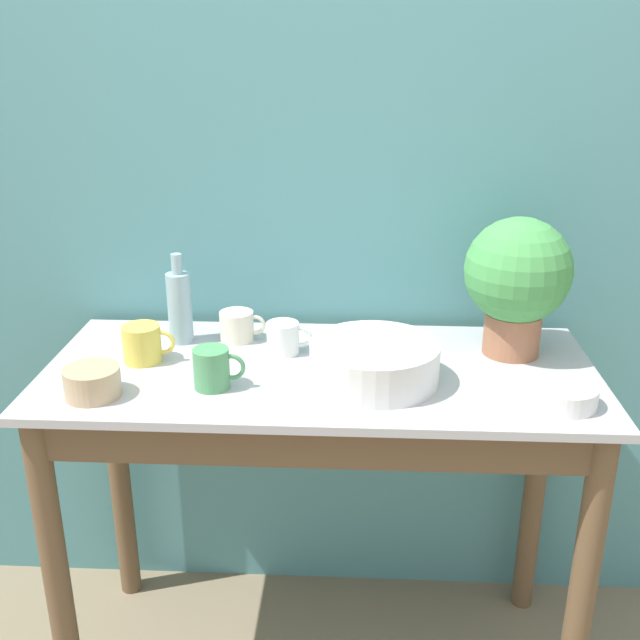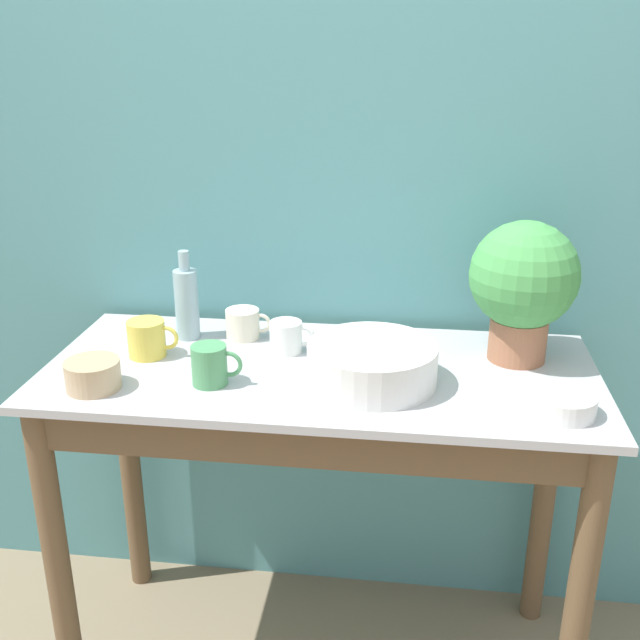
{
  "view_description": "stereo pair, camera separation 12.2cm",
  "coord_description": "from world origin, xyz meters",
  "px_view_note": "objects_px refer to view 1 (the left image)",
  "views": [
    {
      "loc": [
        0.08,
        -1.31,
        1.6
      ],
      "look_at": [
        0.0,
        0.29,
        0.99
      ],
      "focal_mm": 42.0,
      "sensor_mm": 36.0,
      "label": 1
    },
    {
      "loc": [
        0.2,
        -1.3,
        1.6
      ],
      "look_at": [
        0.0,
        0.29,
        0.99
      ],
      "focal_mm": 42.0,
      "sensor_mm": 36.0,
      "label": 2
    }
  ],
  "objects_px": {
    "bowl_small_enamel_white": "(565,395)",
    "potted_plant": "(517,277)",
    "mug_green": "(213,368)",
    "mug_white": "(284,338)",
    "bottle_tall": "(180,306)",
    "mug_cream": "(238,326)",
    "bowl_small_tan": "(92,382)",
    "mug_yellow": "(143,344)",
    "bowl_wash_large": "(374,362)"
  },
  "relations": [
    {
      "from": "bowl_small_enamel_white",
      "to": "potted_plant",
      "type": "bearing_deg",
      "value": 102.87
    },
    {
      "from": "mug_green",
      "to": "mug_white",
      "type": "height_order",
      "value": "mug_green"
    },
    {
      "from": "bottle_tall",
      "to": "mug_green",
      "type": "relative_size",
      "value": 2.0
    },
    {
      "from": "bottle_tall",
      "to": "mug_cream",
      "type": "height_order",
      "value": "bottle_tall"
    },
    {
      "from": "mug_white",
      "to": "bowl_small_tan",
      "type": "height_order",
      "value": "mug_white"
    },
    {
      "from": "mug_white",
      "to": "bowl_small_tan",
      "type": "distance_m",
      "value": 0.47
    },
    {
      "from": "potted_plant",
      "to": "bowl_small_tan",
      "type": "height_order",
      "value": "potted_plant"
    },
    {
      "from": "mug_white",
      "to": "bowl_small_tan",
      "type": "relative_size",
      "value": 0.92
    },
    {
      "from": "bottle_tall",
      "to": "mug_yellow",
      "type": "distance_m",
      "value": 0.15
    },
    {
      "from": "mug_cream",
      "to": "bowl_small_enamel_white",
      "type": "xyz_separation_m",
      "value": [
        0.74,
        -0.32,
        -0.02
      ]
    },
    {
      "from": "mug_white",
      "to": "bowl_small_tan",
      "type": "xyz_separation_m",
      "value": [
        -0.39,
        -0.26,
        -0.01
      ]
    },
    {
      "from": "bowl_wash_large",
      "to": "mug_cream",
      "type": "bearing_deg",
      "value": 146.67
    },
    {
      "from": "mug_white",
      "to": "bowl_small_enamel_white",
      "type": "relative_size",
      "value": 0.83
    },
    {
      "from": "potted_plant",
      "to": "mug_yellow",
      "type": "xyz_separation_m",
      "value": [
        -0.89,
        -0.09,
        -0.15
      ]
    },
    {
      "from": "potted_plant",
      "to": "bowl_small_enamel_white",
      "type": "relative_size",
      "value": 2.52
    },
    {
      "from": "potted_plant",
      "to": "bottle_tall",
      "type": "relative_size",
      "value": 1.46
    },
    {
      "from": "bowl_small_enamel_white",
      "to": "mug_green",
      "type": "bearing_deg",
      "value": 176.52
    },
    {
      "from": "bottle_tall",
      "to": "mug_cream",
      "type": "xyz_separation_m",
      "value": [
        0.14,
        0.02,
        -0.06
      ]
    },
    {
      "from": "bowl_wash_large",
      "to": "mug_white",
      "type": "height_order",
      "value": "bowl_wash_large"
    },
    {
      "from": "mug_green",
      "to": "mug_cream",
      "type": "relative_size",
      "value": 0.98
    },
    {
      "from": "potted_plant",
      "to": "mug_yellow",
      "type": "height_order",
      "value": "potted_plant"
    },
    {
      "from": "bottle_tall",
      "to": "bowl_small_enamel_white",
      "type": "relative_size",
      "value": 1.72
    },
    {
      "from": "mug_green",
      "to": "bowl_small_enamel_white",
      "type": "relative_size",
      "value": 0.86
    },
    {
      "from": "bowl_wash_large",
      "to": "mug_cream",
      "type": "distance_m",
      "value": 0.41
    },
    {
      "from": "bowl_wash_large",
      "to": "bottle_tall",
      "type": "bearing_deg",
      "value": 156.71
    },
    {
      "from": "potted_plant",
      "to": "mug_green",
      "type": "relative_size",
      "value": 2.93
    },
    {
      "from": "mug_green",
      "to": "bowl_small_tan",
      "type": "relative_size",
      "value": 0.95
    },
    {
      "from": "bottle_tall",
      "to": "mug_green",
      "type": "bearing_deg",
      "value": -63.45
    },
    {
      "from": "potted_plant",
      "to": "mug_cream",
      "type": "xyz_separation_m",
      "value": [
        -0.68,
        0.05,
        -0.16
      ]
    },
    {
      "from": "mug_yellow",
      "to": "bowl_small_tan",
      "type": "height_order",
      "value": "mug_yellow"
    },
    {
      "from": "mug_yellow",
      "to": "bowl_small_enamel_white",
      "type": "relative_size",
      "value": 0.94
    },
    {
      "from": "potted_plant",
      "to": "mug_cream",
      "type": "relative_size",
      "value": 2.88
    },
    {
      "from": "mug_cream",
      "to": "bowl_small_tan",
      "type": "relative_size",
      "value": 0.97
    },
    {
      "from": "bowl_wash_large",
      "to": "mug_yellow",
      "type": "height_order",
      "value": "bowl_wash_large"
    },
    {
      "from": "bottle_tall",
      "to": "mug_green",
      "type": "xyz_separation_m",
      "value": [
        0.13,
        -0.26,
        -0.05
      ]
    },
    {
      "from": "mug_green",
      "to": "mug_yellow",
      "type": "xyz_separation_m",
      "value": [
        -0.19,
        0.13,
        -0.0
      ]
    },
    {
      "from": "mug_green",
      "to": "bottle_tall",
      "type": "bearing_deg",
      "value": 116.55
    },
    {
      "from": "bowl_wash_large",
      "to": "bottle_tall",
      "type": "xyz_separation_m",
      "value": [
        -0.49,
        0.21,
        0.05
      ]
    },
    {
      "from": "mug_cream",
      "to": "potted_plant",
      "type": "bearing_deg",
      "value": -4.16
    },
    {
      "from": "bowl_wash_large",
      "to": "mug_yellow",
      "type": "distance_m",
      "value": 0.55
    },
    {
      "from": "mug_green",
      "to": "bowl_wash_large",
      "type": "bearing_deg",
      "value": 8.22
    },
    {
      "from": "bowl_wash_large",
      "to": "bowl_small_enamel_white",
      "type": "height_order",
      "value": "bowl_wash_large"
    },
    {
      "from": "bowl_small_tan",
      "to": "mug_yellow",
      "type": "bearing_deg",
      "value": 72.59
    },
    {
      "from": "bowl_wash_large",
      "to": "mug_green",
      "type": "height_order",
      "value": "same"
    },
    {
      "from": "mug_cream",
      "to": "bowl_wash_large",
      "type": "bearing_deg",
      "value": -33.33
    },
    {
      "from": "mug_green",
      "to": "mug_white",
      "type": "distance_m",
      "value": 0.24
    },
    {
      "from": "mug_white",
      "to": "mug_cream",
      "type": "xyz_separation_m",
      "value": [
        -0.13,
        0.08,
        -0.0
      ]
    },
    {
      "from": "bowl_wash_large",
      "to": "mug_green",
      "type": "bearing_deg",
      "value": -171.78
    },
    {
      "from": "bowl_small_tan",
      "to": "bowl_small_enamel_white",
      "type": "height_order",
      "value": "bowl_small_tan"
    },
    {
      "from": "bottle_tall",
      "to": "bowl_small_tan",
      "type": "relative_size",
      "value": 1.91
    }
  ]
}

